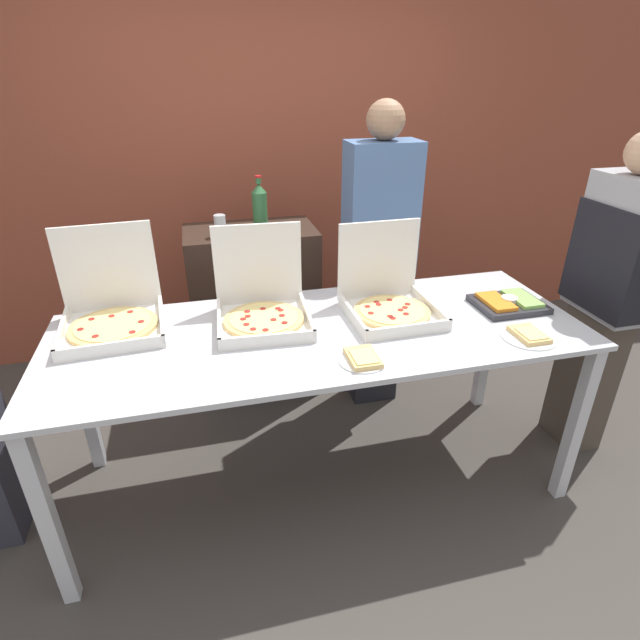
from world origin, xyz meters
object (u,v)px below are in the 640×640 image
Objects in this scene: veggie_tray at (509,303)px; paper_plate_front_center at (529,335)px; pizza_box_far_left at (389,299)px; paper_plate_front_left at (363,358)px; pizza_box_near_left at (112,311)px; pizza_box_near_right at (262,306)px; soda_bottle at (260,205)px; person_server_vest at (610,286)px; soda_can_silver at (220,226)px; person_guest_cap at (378,259)px.

paper_plate_front_center is at bearing -106.55° from veggie_tray.
pizza_box_far_left is 2.16× the size of paper_plate_front_left.
paper_plate_front_center is at bearing -37.79° from pizza_box_far_left.
veggie_tray is (1.88, -0.25, -0.06)m from pizza_box_near_left.
paper_plate_front_left is (1.01, -0.56, -0.06)m from pizza_box_near_left.
paper_plate_front_left is at bearing -50.41° from pizza_box_near_right.
paper_plate_front_left is 0.83× the size of paper_plate_front_center.
pizza_box_far_left is at bearing -62.82° from soda_bottle.
person_server_vest is at bearing -3.90° from veggie_tray.
paper_plate_front_center is at bearing -18.93° from pizza_box_near_right.
pizza_box_far_left is 0.25× the size of person_server_vest.
paper_plate_front_center is 0.31m from veggie_tray.
soda_bottle reaches higher than soda_can_silver.
soda_can_silver is (-1.33, 0.87, 0.24)m from veggie_tray.
veggie_tray is at bearing -11.39° from pizza_box_near_left.
person_server_vest reaches higher than paper_plate_front_center.
person_server_vest reaches higher than pizza_box_far_left.
pizza_box_far_left is at bearing 83.90° from person_server_vest.
person_guest_cap reaches higher than veggie_tray.
pizza_box_far_left is 1.09m from soda_can_silver.
pizza_box_near_left is 0.68m from pizza_box_near_right.
veggie_tray is 0.55m from person_server_vest.
paper_plate_front_center is at bearing -43.33° from soda_can_silver.
veggie_tray is (0.86, 0.31, 0.01)m from paper_plate_front_left.
pizza_box_near_right is 1.90× the size of paper_plate_front_center.
person_guest_cap is 1.22m from person_server_vest.
person_server_vest is (1.76, -0.19, -0.00)m from pizza_box_near_right.
paper_plate_front_center is (0.77, 0.01, -0.00)m from paper_plate_front_left.
pizza_box_near_right is (0.67, -0.10, -0.00)m from pizza_box_near_left.
soda_can_silver is at bearing 64.22° from person_server_vest.
paper_plate_front_left is 1.44m from person_server_vest.
pizza_box_near_right is at bearing 172.77° from pizza_box_far_left.
soda_can_silver is at bearing -13.11° from person_guest_cap.
veggie_tray is (0.60, -0.09, -0.05)m from pizza_box_far_left.
paper_plate_front_left is (0.34, -0.46, -0.06)m from pizza_box_near_right.
soda_bottle is at bearing 85.30° from pizza_box_near_right.
pizza_box_near_left is 1.90m from veggie_tray.
pizza_box_near_left is 2.45m from person_server_vest.
person_guest_cap is at bearing 54.82° from person_server_vest.
soda_bottle reaches higher than veggie_tray.
pizza_box_near_right reaches higher than veggie_tray.
person_guest_cap is at bearing 12.38° from pizza_box_near_left.
person_server_vest is at bearing -2.96° from pizza_box_near_right.
pizza_box_near_right reaches higher than paper_plate_front_left.
paper_plate_front_center is at bearing 112.40° from person_server_vest.
soda_bottle is (-1.08, 1.02, 0.31)m from veggie_tray.
soda_can_silver reaches higher than veggie_tray.
paper_plate_front_left is 0.62× the size of veggie_tray.
pizza_box_near_left reaches higher than paper_plate_front_center.
veggie_tray is 2.61× the size of soda_can_silver.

